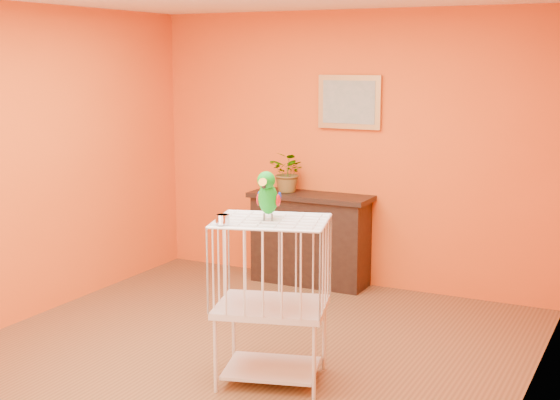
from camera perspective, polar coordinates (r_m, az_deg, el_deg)
The scene contains 8 objects.
ground at distance 5.77m, azimuth -3.53°, elevation -11.60°, with size 4.50×4.50×0.00m, color brown.
room_shell at distance 5.38m, azimuth -3.72°, elevation 4.23°, with size 4.50×4.50×4.50m.
console_cabinet at distance 7.51m, azimuth 2.21°, elevation -2.86°, with size 1.19×0.43×0.88m.
potted_plant at distance 7.52m, azimuth 0.72°, elevation 1.75°, with size 0.35×0.39×0.30m, color #26722D.
framed_picture at distance 7.36m, azimuth 5.09°, elevation 7.15°, with size 0.62×0.04×0.50m.
birdcage at distance 5.22m, azimuth -0.63°, elevation -7.23°, with size 0.85×0.73×1.11m.
feed_cup at distance 4.95m, azimuth -4.23°, elevation -1.42°, with size 0.09×0.09×0.06m, color silver.
parrot at distance 5.05m, azimuth -0.89°, elevation 0.37°, with size 0.17×0.30×0.33m.
Camera 1 is at (2.71, -4.62, 2.15)m, focal length 50.00 mm.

